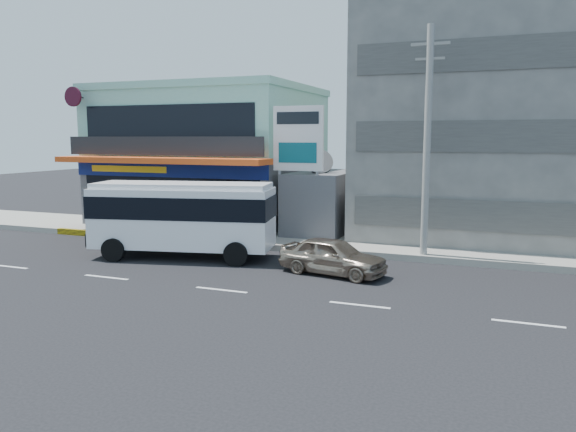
# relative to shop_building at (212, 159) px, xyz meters

# --- Properties ---
(ground) EXTENTS (120.00, 120.00, 0.00)m
(ground) POSITION_rel_shop_building_xyz_m (8.00, -13.95, -4.00)
(ground) COLOR black
(ground) RESTS_ON ground
(sidewalk) EXTENTS (70.00, 5.00, 0.30)m
(sidewalk) POSITION_rel_shop_building_xyz_m (13.00, -4.45, -3.85)
(sidewalk) COLOR gray
(sidewalk) RESTS_ON ground
(shop_building) EXTENTS (12.40, 11.70, 8.00)m
(shop_building) POSITION_rel_shop_building_xyz_m (0.00, 0.00, 0.00)
(shop_building) COLOR #45454A
(shop_building) RESTS_ON ground
(concrete_building) EXTENTS (16.00, 12.00, 14.00)m
(concrete_building) POSITION_rel_shop_building_xyz_m (18.00, 1.05, 3.00)
(concrete_building) COLOR gray
(concrete_building) RESTS_ON ground
(gap_structure) EXTENTS (3.00, 6.00, 3.50)m
(gap_structure) POSITION_rel_shop_building_xyz_m (8.00, -1.95, -2.25)
(gap_structure) COLOR #45454A
(gap_structure) RESTS_ON ground
(satellite_dish) EXTENTS (1.50, 1.50, 0.15)m
(satellite_dish) POSITION_rel_shop_building_xyz_m (8.00, -2.95, -0.42)
(satellite_dish) COLOR slate
(satellite_dish) RESTS_ON gap_structure
(billboard) EXTENTS (2.60, 0.18, 6.90)m
(billboard) POSITION_rel_shop_building_xyz_m (7.50, -4.75, 0.93)
(billboard) COLOR gray
(billboard) RESTS_ON ground
(utility_pole_near) EXTENTS (1.60, 0.30, 10.00)m
(utility_pole_near) POSITION_rel_shop_building_xyz_m (14.00, -6.55, 1.15)
(utility_pole_near) COLOR #999993
(utility_pole_near) RESTS_ON ground
(minibus) EXTENTS (8.39, 4.19, 3.36)m
(minibus) POSITION_rel_shop_building_xyz_m (3.86, -9.73, -1.99)
(minibus) COLOR white
(minibus) RESTS_ON ground
(sedan) EXTENTS (4.56, 2.54, 1.46)m
(sedan) POSITION_rel_shop_building_xyz_m (11.00, -10.29, -3.26)
(sedan) COLOR tan
(sedan) RESTS_ON ground
(motorcycle_rider) EXTENTS (1.63, 0.69, 2.04)m
(motorcycle_rider) POSITION_rel_shop_building_xyz_m (4.00, -7.15, -3.32)
(motorcycle_rider) COLOR #4E0C0B
(motorcycle_rider) RESTS_ON ground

